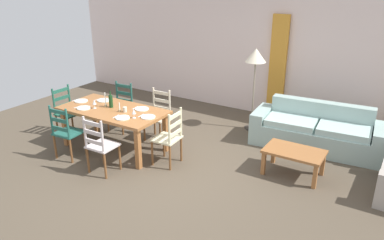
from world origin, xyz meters
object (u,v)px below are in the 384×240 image
(dining_table, at_px, (113,114))
(standing_lamp, at_px, (256,60))
(coffee_table, at_px, (294,154))
(wine_glass_near_right, at_px, (134,112))
(dining_chair_head_west, at_px, (67,112))
(wine_glass_near_left, at_px, (94,102))
(dining_chair_near_right, at_px, (100,145))
(dining_chair_near_left, at_px, (66,132))
(couch, at_px, (317,132))
(wine_bottle, at_px, (111,101))
(dining_chair_far_left, at_px, (121,107))
(coffee_cup_primary, at_px, (125,109))
(dining_chair_head_east, at_px, (169,138))
(dining_chair_far_right, at_px, (159,115))

(dining_table, bearing_deg, standing_lamp, 50.78)
(coffee_table, bearing_deg, wine_glass_near_right, -160.15)
(dining_table, relative_size, coffee_table, 2.11)
(dining_chair_head_west, relative_size, wine_glass_near_left, 5.96)
(dining_chair_head_west, bearing_deg, standing_lamp, 36.34)
(dining_table, distance_m, dining_chair_near_right, 0.92)
(dining_chair_near_left, bearing_deg, couch, 37.27)
(wine_bottle, relative_size, wine_glass_near_right, 1.96)
(dining_chair_far_left, height_order, coffee_cup_primary, dining_chair_far_left)
(standing_lamp, bearing_deg, coffee_cup_primary, -124.34)
(dining_chair_near_right, relative_size, dining_chair_head_east, 1.00)
(wine_bottle, distance_m, wine_glass_near_left, 0.28)
(dining_chair_far_left, xyz_separation_m, dining_chair_head_west, (-0.71, -0.75, 0.00))
(dining_chair_far_left, xyz_separation_m, standing_lamp, (2.22, 1.41, 0.93))
(dining_chair_near_right, bearing_deg, dining_chair_head_east, 47.09)
(dining_chair_head_east, height_order, wine_bottle, wine_bottle)
(wine_glass_near_left, bearing_deg, couch, 31.78)
(wine_bottle, bearing_deg, wine_glass_near_right, -16.04)
(couch, relative_size, standing_lamp, 1.42)
(dining_chair_head_east, distance_m, coffee_cup_primary, 0.96)
(dining_chair_far_right, xyz_separation_m, standing_lamp, (1.31, 1.39, 0.93))
(coffee_cup_primary, bearing_deg, dining_chair_far_left, 136.07)
(dining_table, bearing_deg, dining_chair_far_right, 59.99)
(dining_table, bearing_deg, dining_chair_head_east, 0.69)
(dining_chair_head_west, xyz_separation_m, coffee_table, (4.23, 0.76, -0.12))
(dining_chair_far_left, relative_size, coffee_table, 1.07)
(dining_chair_far_left, relative_size, coffee_cup_primary, 10.67)
(dining_chair_near_right, bearing_deg, dining_chair_far_right, 90.37)
(wine_glass_near_left, bearing_deg, dining_chair_far_right, 50.94)
(dining_chair_far_left, xyz_separation_m, wine_glass_near_left, (0.18, -0.87, 0.38))
(dining_table, height_order, coffee_cup_primary, coffee_cup_primary)
(wine_bottle, bearing_deg, dining_chair_far_left, 119.99)
(dining_chair_near_right, distance_m, wine_bottle, 1.07)
(dining_chair_near_left, xyz_separation_m, dining_chair_far_left, (-0.06, 1.44, 0.00))
(dining_chair_far_right, height_order, dining_chair_head_west, same)
(dining_chair_head_west, bearing_deg, dining_chair_head_east, 0.82)
(dining_table, bearing_deg, couch, 32.28)
(dining_chair_far_left, distance_m, coffee_cup_primary, 1.10)
(dining_chair_head_west, bearing_deg, wine_glass_near_left, -7.77)
(coffee_cup_primary, bearing_deg, wine_bottle, 171.50)
(dining_chair_head_east, relative_size, standing_lamp, 0.59)
(wine_bottle, distance_m, standing_lamp, 2.82)
(dining_chair_near_right, height_order, wine_bottle, wine_bottle)
(dining_chair_head_west, relative_size, dining_chair_head_east, 1.00)
(dining_chair_near_left, distance_m, dining_chair_near_right, 0.86)
(dining_table, height_order, coffee_table, dining_table)
(dining_chair_head_west, bearing_deg, dining_chair_far_left, 46.34)
(wine_bottle, height_order, couch, wine_bottle)
(dining_table, distance_m, wine_glass_near_left, 0.38)
(wine_glass_near_right, bearing_deg, coffee_table, 19.85)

